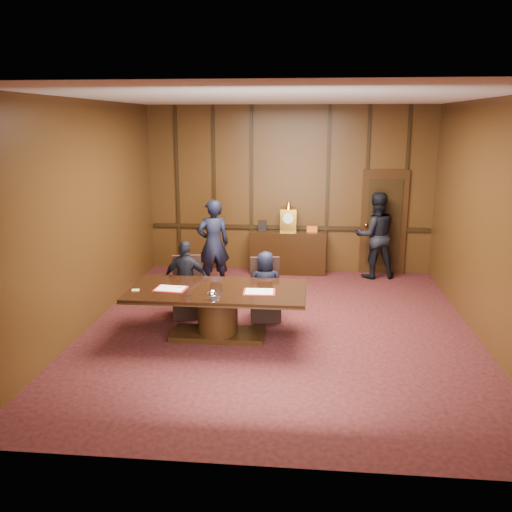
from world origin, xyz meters
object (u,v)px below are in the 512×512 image
Objects in this scene: signatory_left at (186,280)px; signatory_right at (265,286)px; witness_right at (375,235)px; conference_table at (218,305)px; witness_left at (213,244)px; sideboard at (288,251)px.

signatory_left is 1.30m from signatory_right.
signatory_right is 0.65× the size of witness_right.
conference_table is 4.44m from witness_right.
witness_left is (0.15, 1.69, 0.22)m from signatory_left.
sideboard is 0.61× the size of conference_table.
sideboard is 0.92× the size of witness_left.
witness_right is (3.19, 1.02, 0.02)m from witness_left.
witness_right reaches higher than conference_table.
signatory_left is 1.13× the size of signatory_right.
sideboard reaches higher than signatory_left.
witness_left reaches higher than signatory_left.
witness_left is 3.35m from witness_right.
signatory_right is at bearing 42.86° from witness_right.
witness_right reaches higher than sideboard.
conference_table is (-0.90, -3.67, 0.02)m from sideboard.
witness_right is at bearing -141.41° from signatory_left.
signatory_left is at bearing 28.91° from witness_right.
witness_left reaches higher than conference_table.
signatory_left reaches higher than conference_table.
witness_left is at bearing -139.72° from sideboard.
conference_table is 1.04m from signatory_left.
signatory_right is (1.30, 0.00, -0.07)m from signatory_left.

